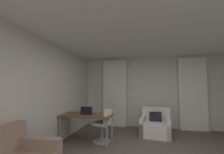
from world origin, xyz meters
TOP-DOWN VIEW (x-y plane):
  - wall_window at (0.00, 3.03)m, footprint 5.12×0.06m
  - wall_left at (-2.53, 0.00)m, footprint 0.06×6.12m
  - ceiling at (0.00, 0.00)m, footprint 5.12×6.12m
  - curtain_left_panel at (-1.38, 2.90)m, footprint 0.90×0.06m
  - curtain_right_panel at (1.38, 2.90)m, footprint 0.90×0.06m
  - armchair at (0.07, 2.15)m, footprint 0.97×0.96m
  - desk at (-1.80, 1.15)m, footprint 1.38×0.64m
  - desk_chair at (-1.34, 1.20)m, footprint 0.48×0.48m
  - laptop at (-1.79, 1.17)m, footprint 0.33×0.26m

SIDE VIEW (x-z plane):
  - armchair at x=0.07m, z-range -0.14..0.68m
  - desk_chair at x=-1.34m, z-range -0.05..0.83m
  - desk at x=-1.80m, z-range 0.30..1.04m
  - laptop at x=-1.79m, z-range 0.67..0.88m
  - curtain_left_panel at x=-1.38m, z-range 0.00..2.50m
  - curtain_right_panel at x=1.38m, z-range 0.00..2.50m
  - wall_window at x=0.00m, z-range 0.00..2.60m
  - wall_left at x=-2.53m, z-range 0.00..2.60m
  - ceiling at x=0.00m, z-range 2.60..2.66m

